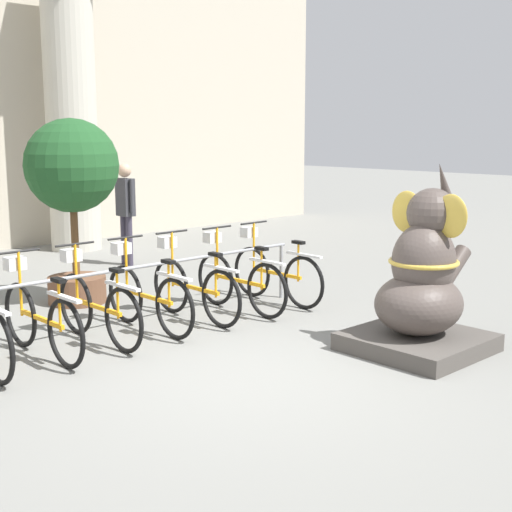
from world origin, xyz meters
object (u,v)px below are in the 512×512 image
at_px(bicycle_3, 40,317).
at_px(person_pedestrian, 126,204).
at_px(bicycle_8, 275,272).
at_px(bicycle_6, 193,286).
at_px(bicycle_7, 238,279).
at_px(potted_tree, 72,179).
at_px(bicycle_4, 97,305).
at_px(bicycle_5, 147,295).
at_px(elephant_statue, 422,288).

bearing_deg(bicycle_3, person_pedestrian, 46.76).
height_order(bicycle_3, bicycle_8, same).
xyz_separation_m(bicycle_6, person_pedestrian, (1.42, 3.64, 0.64)).
xyz_separation_m(bicycle_3, bicycle_7, (2.74, -0.01, 0.00)).
height_order(bicycle_6, potted_tree, potted_tree).
xyz_separation_m(bicycle_3, bicycle_8, (3.43, 0.01, 0.00)).
relative_size(bicycle_4, potted_tree, 0.69).
bearing_deg(potted_tree, person_pedestrian, 42.58).
height_order(bicycle_6, person_pedestrian, person_pedestrian).
bearing_deg(person_pedestrian, potted_tree, -137.42).
xyz_separation_m(bicycle_4, bicycle_7, (2.06, -0.05, 0.00)).
distance_m(bicycle_3, bicycle_5, 1.37).
relative_size(bicycle_8, potted_tree, 0.69).
xyz_separation_m(elephant_statue, person_pedestrian, (0.42, 6.26, 0.38)).
relative_size(bicycle_5, elephant_statue, 0.84).
bearing_deg(bicycle_6, bicycle_5, -179.97).
xyz_separation_m(bicycle_7, person_pedestrian, (0.73, 3.71, 0.64)).
distance_m(bicycle_6, bicycle_7, 0.69).
bearing_deg(bicycle_3, bicycle_5, 2.40).
distance_m(person_pedestrian, potted_tree, 2.81).
relative_size(bicycle_5, person_pedestrian, 0.97).
height_order(bicycle_8, person_pedestrian, person_pedestrian).
distance_m(bicycle_3, person_pedestrian, 5.11).
bearing_deg(bicycle_4, potted_tree, 66.91).
bearing_deg(person_pedestrian, bicycle_4, -127.29).
distance_m(bicycle_6, bicycle_8, 1.37).
distance_m(elephant_statue, person_pedestrian, 6.29).
distance_m(bicycle_4, bicycle_7, 2.06).
bearing_deg(bicycle_6, bicycle_3, -178.39).
height_order(bicycle_5, bicycle_7, same).
xyz_separation_m(bicycle_6, bicycle_7, (0.69, -0.07, 0.00)).
xyz_separation_m(bicycle_7, bicycle_8, (0.69, 0.02, 0.00)).
xyz_separation_m(bicycle_4, person_pedestrian, (2.79, 3.66, 0.64)).
relative_size(bicycle_3, elephant_statue, 0.84).
height_order(bicycle_4, elephant_statue, elephant_statue).
height_order(bicycle_7, person_pedestrian, person_pedestrian).
height_order(bicycle_5, bicycle_6, same).
xyz_separation_m(bicycle_4, bicycle_6, (1.37, 0.02, 0.00)).
bearing_deg(potted_tree, bicycle_6, -71.35).
relative_size(bicycle_8, elephant_statue, 0.84).
xyz_separation_m(bicycle_4, elephant_statue, (2.37, -2.60, 0.26)).
distance_m(bicycle_3, bicycle_8, 3.43).
height_order(bicycle_4, bicycle_5, same).
height_order(bicycle_4, bicycle_8, same).
relative_size(bicycle_4, bicycle_7, 1.00).
distance_m(bicycle_6, potted_tree, 2.26).
xyz_separation_m(bicycle_8, potted_tree, (-1.97, 1.83, 1.26)).
height_order(person_pedestrian, potted_tree, potted_tree).
relative_size(bicycle_7, elephant_statue, 0.84).
relative_size(bicycle_3, person_pedestrian, 0.97).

